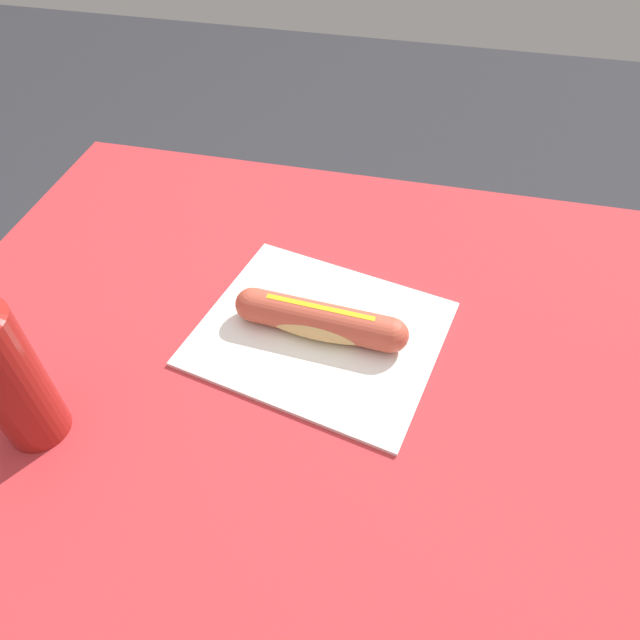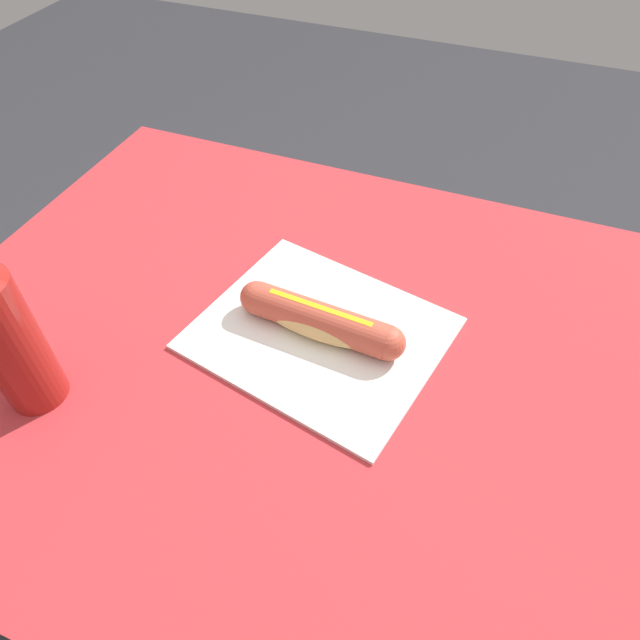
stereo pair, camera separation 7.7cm
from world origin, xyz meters
TOP-DOWN VIEW (x-y plane):
  - ground_plane at (0.00, 0.00)m, footprint 6.00×6.00m
  - dining_table at (0.00, 0.00)m, footprint 1.26×0.87m
  - paper_wrapper at (0.07, -0.03)m, footprint 0.37×0.33m
  - hot_dog at (0.07, -0.03)m, footprint 0.24×0.07m
  - soda_bottle at (0.37, 0.19)m, footprint 0.07×0.07m

SIDE VIEW (x-z plane):
  - ground_plane at x=0.00m, z-range 0.00..0.00m
  - dining_table at x=0.00m, z-range 0.24..0.98m
  - paper_wrapper at x=0.07m, z-range 0.74..0.74m
  - hot_dog at x=0.07m, z-range 0.74..0.79m
  - soda_bottle at x=0.37m, z-range 0.72..0.98m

